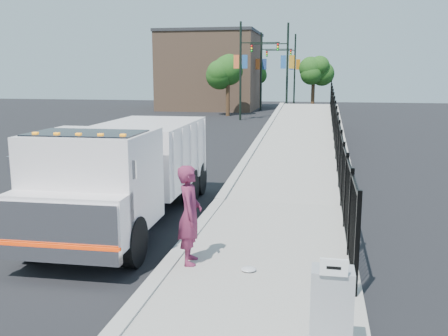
# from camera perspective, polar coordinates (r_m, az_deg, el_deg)

# --- Properties ---
(ground) EXTENTS (120.00, 120.00, 0.00)m
(ground) POSITION_cam_1_polar(r_m,az_deg,el_deg) (11.29, -4.53, -9.21)
(ground) COLOR black
(ground) RESTS_ON ground
(sidewalk) EXTENTS (3.55, 12.00, 0.12)m
(sidewalk) POSITION_cam_1_polar(r_m,az_deg,el_deg) (9.10, 4.10, -13.88)
(sidewalk) COLOR #9E998E
(sidewalk) RESTS_ON ground
(curb) EXTENTS (0.30, 12.00, 0.16)m
(curb) POSITION_cam_1_polar(r_m,az_deg,el_deg) (9.48, -7.82, -12.76)
(curb) COLOR #ADAAA3
(curb) RESTS_ON ground
(ramp) EXTENTS (3.95, 24.06, 3.19)m
(ramp) POSITION_cam_1_polar(r_m,az_deg,el_deg) (26.51, 9.21, 2.27)
(ramp) COLOR #9E998E
(ramp) RESTS_ON ground
(iron_fence) EXTENTS (0.10, 28.00, 1.80)m
(iron_fence) POSITION_cam_1_polar(r_m,az_deg,el_deg) (22.42, 12.59, 2.94)
(iron_fence) COLOR black
(iron_fence) RESTS_ON ground
(truck) EXTENTS (2.74, 7.89, 2.68)m
(truck) POSITION_cam_1_polar(r_m,az_deg,el_deg) (12.88, -11.04, 0.10)
(truck) COLOR black
(truck) RESTS_ON ground
(worker) EXTENTS (0.60, 0.80, 1.98)m
(worker) POSITION_cam_1_polar(r_m,az_deg,el_deg) (9.88, -3.93, -5.35)
(worker) COLOR maroon
(worker) RESTS_ON sidewalk
(utility_cabinet) EXTENTS (0.55, 0.40, 1.25)m
(utility_cabinet) POSITION_cam_1_polar(r_m,az_deg,el_deg) (6.96, 12.14, -15.99)
(utility_cabinet) COLOR gray
(utility_cabinet) RESTS_ON sidewalk
(arrow_sign) EXTENTS (0.35, 0.04, 0.22)m
(arrow_sign) POSITION_cam_1_polar(r_m,az_deg,el_deg) (6.46, 12.44, -11.03)
(arrow_sign) COLOR white
(arrow_sign) RESTS_ON utility_cabinet
(debris) EXTENTS (0.30, 0.30, 0.07)m
(debris) POSITION_cam_1_polar(r_m,az_deg,el_deg) (9.77, 2.82, -11.46)
(debris) COLOR silver
(debris) RESTS_ON sidewalk
(light_pole_0) EXTENTS (3.77, 0.22, 8.00)m
(light_pole_0) POSITION_cam_1_polar(r_m,az_deg,el_deg) (41.84, 2.32, 11.46)
(light_pole_0) COLOR black
(light_pole_0) RESTS_ON ground
(light_pole_1) EXTENTS (3.78, 0.22, 8.00)m
(light_pole_1) POSITION_cam_1_polar(r_m,az_deg,el_deg) (43.26, 6.83, 11.37)
(light_pole_1) COLOR black
(light_pole_1) RESTS_ON ground
(light_pole_2) EXTENTS (3.78, 0.22, 8.00)m
(light_pole_2) POSITION_cam_1_polar(r_m,az_deg,el_deg) (53.08, 4.59, 11.28)
(light_pole_2) COLOR black
(light_pole_2) RESTS_ON ground
(light_pole_3) EXTENTS (3.78, 0.22, 8.00)m
(light_pole_3) POSITION_cam_1_polar(r_m,az_deg,el_deg) (55.43, 7.76, 11.19)
(light_pole_3) COLOR black
(light_pole_3) RESTS_ON ground
(tree_0) EXTENTS (2.85, 2.85, 5.42)m
(tree_0) POSITION_cam_1_polar(r_m,az_deg,el_deg) (46.02, 0.45, 10.89)
(tree_0) COLOR #382314
(tree_0) RESTS_ON ground
(tree_1) EXTENTS (2.11, 2.11, 5.06)m
(tree_1) POSITION_cam_1_polar(r_m,az_deg,el_deg) (48.41, 10.20, 10.65)
(tree_1) COLOR #382314
(tree_1) RESTS_ON ground
(tree_2) EXTENTS (2.42, 2.42, 5.21)m
(tree_2) POSITION_cam_1_polar(r_m,az_deg,el_deg) (59.35, 3.63, 10.82)
(tree_2) COLOR #382314
(tree_2) RESTS_ON ground
(building) EXTENTS (10.00, 10.00, 8.00)m
(building) POSITION_cam_1_polar(r_m,az_deg,el_deg) (55.50, -1.44, 10.91)
(building) COLOR #8C664C
(building) RESTS_ON ground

